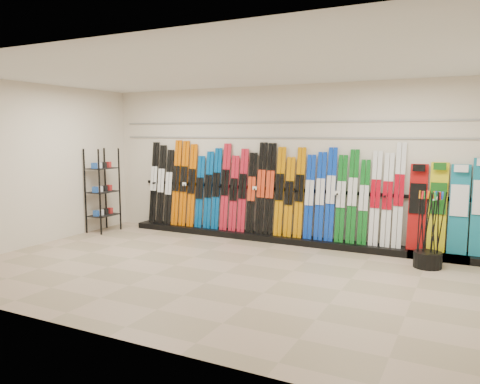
% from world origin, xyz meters
% --- Properties ---
extents(floor, '(8.00, 8.00, 0.00)m').
position_xyz_m(floor, '(0.00, 0.00, 0.00)').
color(floor, gray).
rests_on(floor, ground).
extents(back_wall, '(8.00, 0.00, 8.00)m').
position_xyz_m(back_wall, '(0.00, 2.50, 1.50)').
color(back_wall, beige).
rests_on(back_wall, floor).
extents(left_wall, '(0.00, 5.00, 5.00)m').
position_xyz_m(left_wall, '(-4.00, 0.00, 1.50)').
color(left_wall, beige).
rests_on(left_wall, floor).
extents(ceiling, '(8.00, 8.00, 0.00)m').
position_xyz_m(ceiling, '(0.00, 0.00, 3.00)').
color(ceiling, silver).
rests_on(ceiling, back_wall).
extents(ski_rack_base, '(8.00, 0.40, 0.12)m').
position_xyz_m(ski_rack_base, '(0.22, 2.28, 0.06)').
color(ski_rack_base, black).
rests_on(ski_rack_base, floor).
extents(skis, '(5.36, 0.25, 1.82)m').
position_xyz_m(skis, '(-0.47, 2.34, 0.95)').
color(skis, black).
rests_on(skis, ski_rack_base).
extents(snowboards, '(1.56, 0.24, 1.57)m').
position_xyz_m(snowboards, '(3.10, 2.36, 0.87)').
color(snowboards, '#990C0C').
rests_on(snowboards, ski_rack_base).
extents(accessory_rack, '(0.40, 0.60, 1.77)m').
position_xyz_m(accessory_rack, '(-3.75, 1.49, 0.88)').
color(accessory_rack, black).
rests_on(accessory_rack, floor).
extents(pole_bin, '(0.43, 0.43, 0.25)m').
position_xyz_m(pole_bin, '(2.71, 1.67, 0.12)').
color(pole_bin, black).
rests_on(pole_bin, floor).
extents(ski_poles, '(0.40, 0.30, 1.18)m').
position_xyz_m(ski_poles, '(2.72, 1.68, 0.61)').
color(ski_poles, black).
rests_on(ski_poles, pole_bin).
extents(slatwall_rail_0, '(7.60, 0.02, 0.03)m').
position_xyz_m(slatwall_rail_0, '(0.00, 2.48, 2.00)').
color(slatwall_rail_0, gray).
rests_on(slatwall_rail_0, back_wall).
extents(slatwall_rail_1, '(7.60, 0.02, 0.03)m').
position_xyz_m(slatwall_rail_1, '(0.00, 2.48, 2.30)').
color(slatwall_rail_1, gray).
rests_on(slatwall_rail_1, back_wall).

